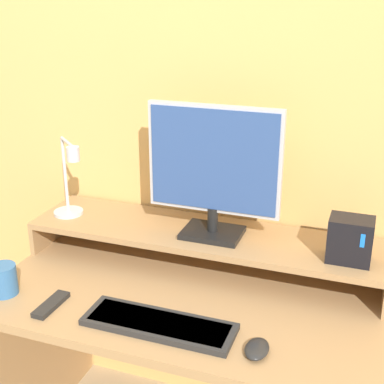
{
  "coord_description": "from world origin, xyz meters",
  "views": [
    {
      "loc": [
        0.53,
        -1.05,
        1.64
      ],
      "look_at": [
        0.01,
        0.38,
        1.06
      ],
      "focal_mm": 50.0,
      "sensor_mm": 36.0,
      "label": 1
    }
  ],
  "objects_px": {
    "desk_lamp": "(69,185)",
    "monitor": "(214,169)",
    "keyboard": "(159,324)",
    "mug": "(3,280)",
    "router_dock": "(350,240)",
    "remote_control": "(51,305)",
    "mouse": "(257,349)"
  },
  "relations": [
    {
      "from": "desk_lamp",
      "to": "keyboard",
      "type": "bearing_deg",
      "value": -35.56
    },
    {
      "from": "desk_lamp",
      "to": "remote_control",
      "type": "height_order",
      "value": "desk_lamp"
    },
    {
      "from": "remote_control",
      "to": "mug",
      "type": "relative_size",
      "value": 1.48
    },
    {
      "from": "router_dock",
      "to": "mug",
      "type": "distance_m",
      "value": 1.1
    },
    {
      "from": "monitor",
      "to": "desk_lamp",
      "type": "height_order",
      "value": "monitor"
    },
    {
      "from": "remote_control",
      "to": "mouse",
      "type": "bearing_deg",
      "value": -0.34
    },
    {
      "from": "monitor",
      "to": "router_dock",
      "type": "xyz_separation_m",
      "value": [
        0.45,
        -0.03,
        -0.17
      ]
    },
    {
      "from": "router_dock",
      "to": "keyboard",
      "type": "height_order",
      "value": "router_dock"
    },
    {
      "from": "desk_lamp",
      "to": "keyboard",
      "type": "distance_m",
      "value": 0.66
    },
    {
      "from": "desk_lamp",
      "to": "mug",
      "type": "height_order",
      "value": "desk_lamp"
    },
    {
      "from": "keyboard",
      "to": "mouse",
      "type": "height_order",
      "value": "mouse"
    },
    {
      "from": "mouse",
      "to": "monitor",
      "type": "bearing_deg",
      "value": 122.1
    },
    {
      "from": "monitor",
      "to": "desk_lamp",
      "type": "distance_m",
      "value": 0.54
    },
    {
      "from": "desk_lamp",
      "to": "keyboard",
      "type": "relative_size",
      "value": 0.67
    },
    {
      "from": "monitor",
      "to": "router_dock",
      "type": "relative_size",
      "value": 3.19
    },
    {
      "from": "remote_control",
      "to": "mug",
      "type": "height_order",
      "value": "mug"
    },
    {
      "from": "router_dock",
      "to": "mouse",
      "type": "bearing_deg",
      "value": -117.11
    },
    {
      "from": "router_dock",
      "to": "remote_control",
      "type": "distance_m",
      "value": 0.94
    },
    {
      "from": "monitor",
      "to": "mug",
      "type": "relative_size",
      "value": 4.57
    },
    {
      "from": "mug",
      "to": "keyboard",
      "type": "bearing_deg",
      "value": -0.14
    },
    {
      "from": "desk_lamp",
      "to": "mug",
      "type": "bearing_deg",
      "value": -96.91
    },
    {
      "from": "monitor",
      "to": "mouse",
      "type": "relative_size",
      "value": 4.54
    },
    {
      "from": "desk_lamp",
      "to": "router_dock",
      "type": "height_order",
      "value": "desk_lamp"
    },
    {
      "from": "router_dock",
      "to": "remote_control",
      "type": "relative_size",
      "value": 0.97
    },
    {
      "from": "desk_lamp",
      "to": "monitor",
      "type": "bearing_deg",
      "value": 4.12
    },
    {
      "from": "keyboard",
      "to": "mug",
      "type": "height_order",
      "value": "mug"
    },
    {
      "from": "mug",
      "to": "remote_control",
      "type": "bearing_deg",
      "value": -5.21
    },
    {
      "from": "keyboard",
      "to": "remote_control",
      "type": "distance_m",
      "value": 0.35
    },
    {
      "from": "monitor",
      "to": "mug",
      "type": "bearing_deg",
      "value": -145.77
    },
    {
      "from": "router_dock",
      "to": "keyboard",
      "type": "distance_m",
      "value": 0.64
    },
    {
      "from": "keyboard",
      "to": "mug",
      "type": "distance_m",
      "value": 0.54
    },
    {
      "from": "monitor",
      "to": "router_dock",
      "type": "bearing_deg",
      "value": -3.98
    }
  ]
}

